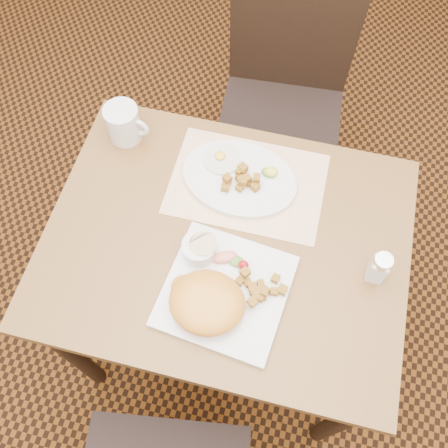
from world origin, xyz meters
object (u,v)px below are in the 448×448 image
chair_far (284,91)px  plate_square (225,291)px  coffee_mug (124,123)px  salt_shaker (379,268)px  plate_oval (239,178)px  table (226,257)px

chair_far → plate_square: chair_far is taller
coffee_mug → plate_square: bearing=-45.3°
salt_shaker → plate_square: bearing=-159.4°
chair_far → plate_oval: bearing=81.5°
plate_square → salt_shaker: (0.33, 0.12, 0.04)m
plate_square → coffee_mug: bearing=134.7°
plate_square → salt_shaker: salt_shaker is taller
salt_shaker → chair_far: bearing=114.8°
table → coffee_mug: coffee_mug is taller
table → chair_far: size_ratio=0.93×
salt_shaker → table: bearing=178.6°
table → salt_shaker: size_ratio=9.00×
table → coffee_mug: size_ratio=7.37×
table → coffee_mug: 0.45m
salt_shaker → coffee_mug: bearing=160.3°
table → plate_oval: plate_oval is taller
salt_shaker → coffee_mug: 0.75m
table → plate_oval: bearing=92.5°
plate_square → salt_shaker: bearing=20.6°
plate_oval → coffee_mug: coffee_mug is taller
chair_far → coffee_mug: (-0.38, -0.46, 0.26)m
coffee_mug → salt_shaker: bearing=-19.7°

